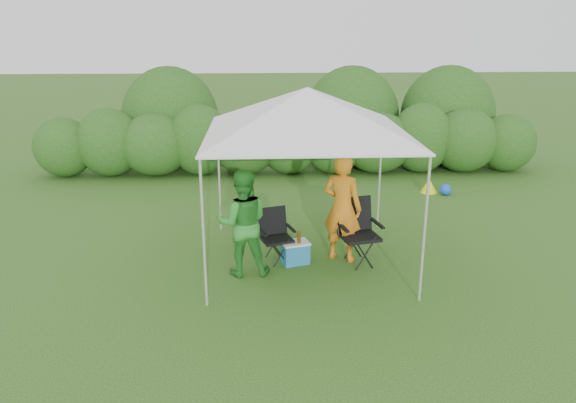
{
  "coord_description": "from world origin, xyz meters",
  "views": [
    {
      "loc": [
        -0.7,
        -8.05,
        3.79
      ],
      "look_at": [
        -0.3,
        0.4,
        1.05
      ],
      "focal_mm": 35.0,
      "sensor_mm": 36.0,
      "label": 1
    }
  ],
  "objects_px": {
    "canopy": "(307,111)",
    "chair_right": "(357,227)",
    "chair_left": "(275,231)",
    "woman": "(243,223)",
    "cooler": "(295,252)",
    "man": "(342,208)"
  },
  "relations": [
    {
      "from": "chair_left",
      "to": "woman",
      "type": "relative_size",
      "value": 0.52
    },
    {
      "from": "chair_right",
      "to": "cooler",
      "type": "distance_m",
      "value": 1.09
    },
    {
      "from": "woman",
      "to": "canopy",
      "type": "bearing_deg",
      "value": -156.65
    },
    {
      "from": "chair_left",
      "to": "woman",
      "type": "distance_m",
      "value": 0.8
    },
    {
      "from": "chair_left",
      "to": "man",
      "type": "distance_m",
      "value": 1.17
    },
    {
      "from": "chair_left",
      "to": "man",
      "type": "height_order",
      "value": "man"
    },
    {
      "from": "woman",
      "to": "chair_right",
      "type": "bearing_deg",
      "value": -169.96
    },
    {
      "from": "chair_right",
      "to": "man",
      "type": "distance_m",
      "value": 0.39
    },
    {
      "from": "chair_left",
      "to": "man",
      "type": "bearing_deg",
      "value": -20.18
    },
    {
      "from": "canopy",
      "to": "woman",
      "type": "height_order",
      "value": "canopy"
    },
    {
      "from": "chair_left",
      "to": "cooler",
      "type": "relative_size",
      "value": 1.69
    },
    {
      "from": "canopy",
      "to": "chair_right",
      "type": "xyz_separation_m",
      "value": [
        0.83,
        -0.09,
        -1.86
      ]
    },
    {
      "from": "woman",
      "to": "man",
      "type": "bearing_deg",
      "value": -165.21
    },
    {
      "from": "chair_right",
      "to": "woman",
      "type": "distance_m",
      "value": 1.89
    },
    {
      "from": "chair_right",
      "to": "chair_left",
      "type": "relative_size",
      "value": 1.22
    },
    {
      "from": "chair_left",
      "to": "cooler",
      "type": "distance_m",
      "value": 0.48
    },
    {
      "from": "chair_right",
      "to": "woman",
      "type": "xyz_separation_m",
      "value": [
        -1.84,
        -0.39,
        0.24
      ]
    },
    {
      "from": "cooler",
      "to": "woman",
      "type": "bearing_deg",
      "value": -174.26
    },
    {
      "from": "canopy",
      "to": "chair_left",
      "type": "xyz_separation_m",
      "value": [
        -0.51,
        0.04,
        -1.97
      ]
    },
    {
      "from": "woman",
      "to": "cooler",
      "type": "relative_size",
      "value": 3.28
    },
    {
      "from": "canopy",
      "to": "chair_right",
      "type": "bearing_deg",
      "value": -6.13
    },
    {
      "from": "man",
      "to": "cooler",
      "type": "bearing_deg",
      "value": 39.81
    }
  ]
}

